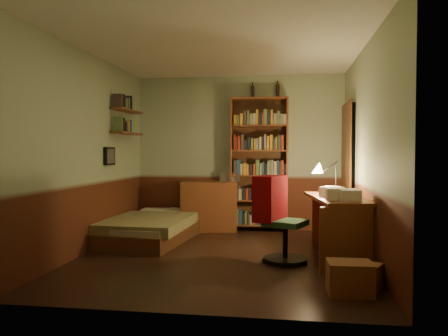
# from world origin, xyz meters

# --- Properties ---
(floor) EXTENTS (3.50, 4.00, 0.02)m
(floor) POSITION_xyz_m (0.00, 0.00, -0.01)
(floor) COLOR black
(floor) RESTS_ON ground
(ceiling) EXTENTS (3.50, 4.00, 0.02)m
(ceiling) POSITION_xyz_m (0.00, 0.00, 2.61)
(ceiling) COLOR silver
(ceiling) RESTS_ON wall_back
(wall_back) EXTENTS (3.50, 0.02, 2.60)m
(wall_back) POSITION_xyz_m (0.00, 2.01, 1.30)
(wall_back) COLOR #9BAE8C
(wall_back) RESTS_ON ground
(wall_left) EXTENTS (0.02, 4.00, 2.60)m
(wall_left) POSITION_xyz_m (-1.76, 0.00, 1.30)
(wall_left) COLOR #9BAE8C
(wall_left) RESTS_ON ground
(wall_right) EXTENTS (0.02, 4.00, 2.60)m
(wall_right) POSITION_xyz_m (1.76, 0.00, 1.30)
(wall_right) COLOR #9BAE8C
(wall_right) RESTS_ON ground
(wall_front) EXTENTS (3.50, 0.02, 2.60)m
(wall_front) POSITION_xyz_m (0.00, -2.01, 1.30)
(wall_front) COLOR #9BAE8C
(wall_front) RESTS_ON ground
(doorway) EXTENTS (0.06, 0.90, 2.00)m
(doorway) POSITION_xyz_m (1.72, 1.30, 1.00)
(doorway) COLOR black
(doorway) RESTS_ON ground
(door_trim) EXTENTS (0.02, 0.98, 2.08)m
(door_trim) POSITION_xyz_m (1.69, 1.30, 1.00)
(door_trim) COLOR #492A17
(door_trim) RESTS_ON ground
(bed) EXTENTS (1.26, 2.10, 0.60)m
(bed) POSITION_xyz_m (-1.19, 0.90, 0.30)
(bed) COLOR #5E7038
(bed) RESTS_ON ground
(dresser) EXTENTS (0.98, 0.59, 0.82)m
(dresser) POSITION_xyz_m (-0.47, 1.76, 0.41)
(dresser) COLOR brown
(dresser) RESTS_ON ground
(mini_stereo) EXTENTS (0.33, 0.29, 0.15)m
(mini_stereo) POSITION_xyz_m (-0.14, 1.89, 0.89)
(mini_stereo) COLOR #B2B2B7
(mini_stereo) RESTS_ON dresser
(bookshelf) EXTENTS (0.95, 0.32, 2.20)m
(bookshelf) POSITION_xyz_m (0.36, 1.85, 1.10)
(bookshelf) COLOR brown
(bookshelf) RESTS_ON ground
(bottle_left) EXTENTS (0.07, 0.07, 0.21)m
(bottle_left) POSITION_xyz_m (0.23, 1.96, 2.31)
(bottle_left) COLOR black
(bottle_left) RESTS_ON bookshelf
(bottle_right) EXTENTS (0.07, 0.07, 0.23)m
(bottle_right) POSITION_xyz_m (0.65, 1.96, 2.32)
(bottle_right) COLOR black
(bottle_right) RESTS_ON bookshelf
(desk) EXTENTS (0.78, 1.49, 0.76)m
(desk) POSITION_xyz_m (1.44, 0.05, 0.38)
(desk) COLOR brown
(desk) RESTS_ON ground
(paper_stack) EXTENTS (0.30, 0.33, 0.11)m
(paper_stack) POSITION_xyz_m (1.35, 0.20, 0.82)
(paper_stack) COLOR silver
(paper_stack) RESTS_ON desk
(desk_lamp) EXTENTS (0.19, 0.19, 0.61)m
(desk_lamp) POSITION_xyz_m (1.46, 0.54, 1.07)
(desk_lamp) COLOR black
(desk_lamp) RESTS_ON desk
(office_chair) EXTENTS (0.60, 0.57, 0.94)m
(office_chair) POSITION_xyz_m (0.80, -0.20, 0.47)
(office_chair) COLOR #2B4F31
(office_chair) RESTS_ON ground
(red_jacket) EXTENTS (0.36, 0.51, 0.55)m
(red_jacket) POSITION_xyz_m (0.56, 0.00, 1.22)
(red_jacket) COLOR #990912
(red_jacket) RESTS_ON office_chair
(wall_shelf_lower) EXTENTS (0.20, 0.90, 0.03)m
(wall_shelf_lower) POSITION_xyz_m (-1.64, 1.10, 1.60)
(wall_shelf_lower) COLOR brown
(wall_shelf_lower) RESTS_ON wall_left
(wall_shelf_upper) EXTENTS (0.20, 0.90, 0.03)m
(wall_shelf_upper) POSITION_xyz_m (-1.64, 1.10, 1.95)
(wall_shelf_upper) COLOR brown
(wall_shelf_upper) RESTS_ON wall_left
(framed_picture) EXTENTS (0.04, 0.32, 0.26)m
(framed_picture) POSITION_xyz_m (-1.72, 0.60, 1.25)
(framed_picture) COLOR black
(framed_picture) RESTS_ON wall_left
(cardboard_box_a) EXTENTS (0.41, 0.33, 0.30)m
(cardboard_box_a) POSITION_xyz_m (1.39, -1.29, 0.15)
(cardboard_box_a) COLOR brown
(cardboard_box_a) RESTS_ON ground
(cardboard_box_b) EXTENTS (0.42, 0.40, 0.24)m
(cardboard_box_b) POSITION_xyz_m (1.54, -1.08, 0.12)
(cardboard_box_b) COLOR brown
(cardboard_box_b) RESTS_ON ground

